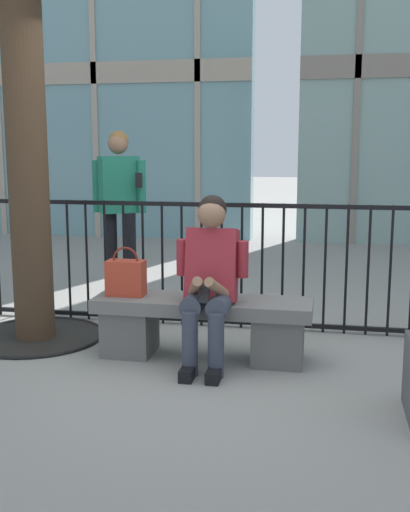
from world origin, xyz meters
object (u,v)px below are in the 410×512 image
object	(u,v)px
seated_person_with_phone	(210,276)
handbag_on_bench	(126,277)
stone_bench	(202,322)
bystander_at_railing	(119,202)

from	to	relation	value
seated_person_with_phone	handbag_on_bench	distance (m)	0.67
seated_person_with_phone	handbag_on_bench	xyz separation A→B (m)	(-0.66, 0.12, -0.06)
stone_bench	seated_person_with_phone	xyz separation A→B (m)	(0.08, -0.13, 0.38)
stone_bench	seated_person_with_phone	distance (m)	0.41
stone_bench	seated_person_with_phone	world-z (taller)	seated_person_with_phone
stone_bench	handbag_on_bench	xyz separation A→B (m)	(-0.58, -0.01, 0.32)
stone_bench	bystander_at_railing	size ratio (longest dim) A/B	0.94
handbag_on_bench	bystander_at_railing	size ratio (longest dim) A/B	0.22
stone_bench	bystander_at_railing	bearing A→B (deg)	126.16
handbag_on_bench	seated_person_with_phone	bearing A→B (deg)	-10.20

